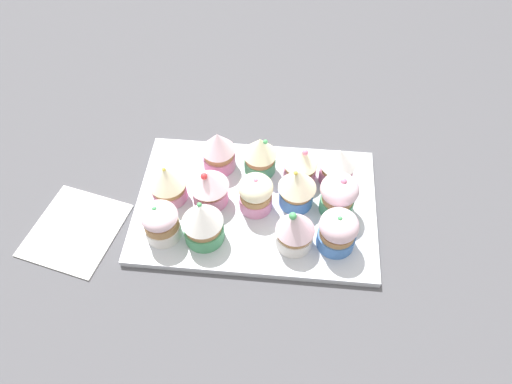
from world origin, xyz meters
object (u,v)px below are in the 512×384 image
cupcake_1 (301,164)px  cupcake_8 (167,184)px  cupcake_5 (297,187)px  cupcake_9 (338,231)px  cupcake_7 (209,188)px  cupcake_2 (263,155)px  cupcake_6 (255,193)px  cupcake_11 (203,222)px  cupcake_12 (161,222)px  napkin (75,229)px  baking_tray (256,205)px  cupcake_4 (338,195)px  cupcake_3 (218,150)px  cupcake_0 (338,165)px  cupcake_10 (295,229)px

cupcake_1 → cupcake_8: size_ratio=0.93×
cupcake_5 → cupcake_9: bearing=131.1°
cupcake_5 → cupcake_7: 13.87cm
cupcake_2 → cupcake_7: size_ratio=1.08×
cupcake_2 → cupcake_6: size_ratio=1.13×
cupcake_2 → cupcake_11: (7.73, 14.16, 0.14)cm
cupcake_1 → cupcake_12: bearing=33.0°
cupcake_1 → cupcake_5: 5.39cm
cupcake_12 → napkin: size_ratio=0.47×
cupcake_1 → cupcake_8: 21.86cm
cupcake_8 → baking_tray: bearing=-178.7°
baking_tray → cupcake_8: (14.10, 0.33, 4.30)cm
cupcake_2 → cupcake_4: (-12.40, 7.07, -0.08)cm
cupcake_3 → cupcake_5: bearing=153.7°
baking_tray → cupcake_1: size_ratio=5.68×
cupcake_7 → cupcake_4: bearing=-178.6°
cupcake_0 → cupcake_6: bearing=27.6°
cupcake_0 → napkin: bearing=18.0°
baking_tray → cupcake_1: (-6.79, -6.13, 3.95)cm
cupcake_8 → cupcake_10: cupcake_10 is taller
cupcake_4 → cupcake_9: bearing=88.9°
cupcake_11 → cupcake_8: bearing=-44.7°
cupcake_3 → cupcake_8: size_ratio=1.05×
cupcake_2 → cupcake_9: size_ratio=1.07×
cupcake_1 → cupcake_11: cupcake_11 is taller
cupcake_1 → cupcake_2: (6.35, -0.97, 0.58)cm
cupcake_0 → cupcake_2: bearing=-4.4°
cupcake_0 → cupcake_8: (26.87, 6.48, -0.06)cm
cupcake_4 → cupcake_8: bearing=0.8°
cupcake_0 → baking_tray: bearing=25.7°
cupcake_6 → cupcake_9: 14.11cm
cupcake_12 → napkin: 15.09cm
cupcake_1 → cupcake_5: bearing=85.8°
cupcake_2 → cupcake_5: size_ratio=0.99×
baking_tray → cupcake_10: (-6.43, 6.91, 4.54)cm
cupcake_0 → napkin: (40.95, 13.29, -4.66)cm
cupcake_1 → cupcake_2: size_ratio=0.87×
cupcake_1 → cupcake_5: cupcake_5 is taller
cupcake_0 → cupcake_9: same height
cupcake_1 → cupcake_12: 24.40cm
cupcake_10 → baking_tray: bearing=-47.0°
cupcake_8 → cupcake_12: bearing=93.5°
cupcake_1 → cupcake_5: (0.40, 5.33, 0.70)cm
cupcake_7 → cupcake_3: bearing=-93.2°
cupcake_3 → cupcake_12: (6.71, 14.54, -0.67)cm
cupcake_0 → cupcake_10: 14.52cm
napkin → cupcake_3: bearing=-145.6°
cupcake_6 → cupcake_11: (7.16, 6.46, 0.65)cm
cupcake_3 → cupcake_7: size_ratio=1.06×
cupcake_0 → cupcake_11: bearing=33.4°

